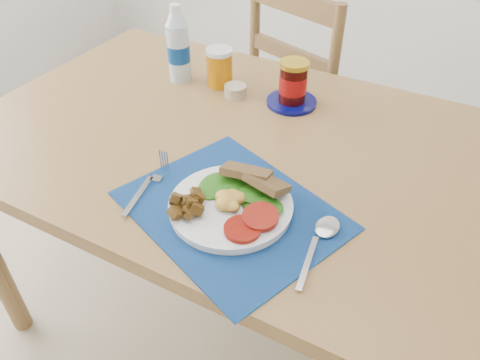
# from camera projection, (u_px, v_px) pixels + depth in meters

# --- Properties ---
(ground) EXTENTS (4.00, 4.00, 0.00)m
(ground) POSITION_uv_depth(u_px,v_px,m) (210.00, 360.00, 1.52)
(ground) COLOR #9D8C6F
(ground) RESTS_ON ground
(table) EXTENTS (1.40, 0.90, 0.75)m
(table) POSITION_uv_depth(u_px,v_px,m) (239.00, 164.00, 1.23)
(table) COLOR brown
(table) RESTS_ON ground
(chair_far) EXTENTS (0.53, 0.52, 1.14)m
(chair_far) POSITION_uv_depth(u_px,v_px,m) (309.00, 81.00, 1.78)
(chair_far) COLOR #54381E
(chair_far) RESTS_ON ground
(placemat) EXTENTS (0.52, 0.47, 0.00)m
(placemat) POSITION_uv_depth(u_px,v_px,m) (231.00, 210.00, 0.97)
(placemat) COLOR black
(placemat) RESTS_ON table
(breakfast_plate) EXTENTS (0.25, 0.25, 0.06)m
(breakfast_plate) POSITION_uv_depth(u_px,v_px,m) (228.00, 203.00, 0.95)
(breakfast_plate) COLOR silver
(breakfast_plate) RESTS_ON placemat
(fork) EXTENTS (0.04, 0.19, 0.00)m
(fork) POSITION_uv_depth(u_px,v_px,m) (150.00, 185.00, 1.03)
(fork) COLOR #B2B5BA
(fork) RESTS_ON placemat
(spoon) EXTENTS (0.05, 0.20, 0.01)m
(spoon) POSITION_uv_depth(u_px,v_px,m) (322.00, 237.00, 0.90)
(spoon) COLOR #B2B5BA
(spoon) RESTS_ON placemat
(water_bottle) EXTENTS (0.07, 0.07, 0.23)m
(water_bottle) POSITION_uv_depth(u_px,v_px,m) (178.00, 48.00, 1.36)
(water_bottle) COLOR #ADBFCC
(water_bottle) RESTS_ON table
(juice_glass) EXTENTS (0.08, 0.08, 0.10)m
(juice_glass) POSITION_uv_depth(u_px,v_px,m) (219.00, 68.00, 1.37)
(juice_glass) COLOR #B56704
(juice_glass) RESTS_ON table
(ramekin) EXTENTS (0.06, 0.06, 0.03)m
(ramekin) POSITION_uv_depth(u_px,v_px,m) (235.00, 91.00, 1.34)
(ramekin) COLOR tan
(ramekin) RESTS_ON table
(jam_on_saucer) EXTENTS (0.14, 0.14, 0.13)m
(jam_on_saucer) POSITION_uv_depth(u_px,v_px,m) (293.00, 86.00, 1.27)
(jam_on_saucer) COLOR #04074E
(jam_on_saucer) RESTS_ON table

